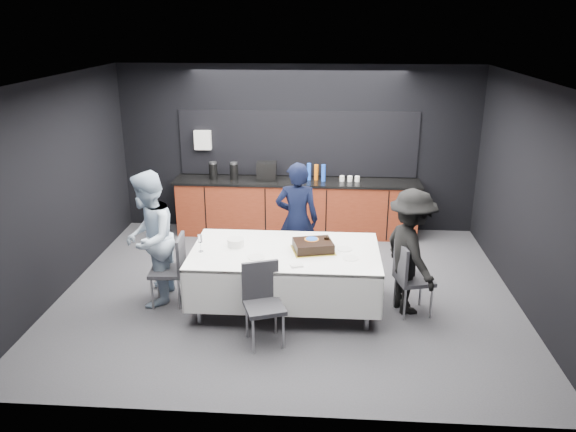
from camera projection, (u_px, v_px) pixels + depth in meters
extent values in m
plane|color=#414146|center=(287.00, 292.00, 7.57)|extent=(6.00, 6.00, 0.00)
cube|color=white|center=(287.00, 80.00, 6.64)|extent=(6.00, 5.00, 0.04)
cube|color=black|center=(298.00, 149.00, 9.46)|extent=(6.00, 0.04, 2.80)
cube|color=black|center=(267.00, 279.00, 4.75)|extent=(6.00, 0.04, 2.80)
cube|color=black|center=(58.00, 188.00, 7.30)|extent=(0.04, 5.00, 2.80)
cube|color=black|center=(530.00, 198.00, 6.91)|extent=(0.04, 5.00, 2.80)
cube|color=#62200F|center=(297.00, 208.00, 9.49)|extent=(4.00, 0.60, 0.90)
cube|color=black|center=(297.00, 181.00, 9.33)|extent=(4.10, 0.64, 0.04)
cube|color=black|center=(298.00, 144.00, 9.40)|extent=(4.00, 0.03, 1.10)
cube|color=white|center=(203.00, 140.00, 9.44)|extent=(0.28, 0.12, 0.32)
cylinder|color=black|center=(213.00, 171.00, 9.38)|extent=(0.14, 0.14, 0.26)
cylinder|color=black|center=(234.00, 172.00, 9.35)|extent=(0.14, 0.14, 0.26)
cube|color=black|center=(267.00, 171.00, 9.31)|extent=(0.32, 0.24, 0.30)
cylinder|color=blue|center=(309.00, 172.00, 9.31)|extent=(0.07, 0.07, 0.28)
cylinder|color=orange|center=(316.00, 172.00, 9.31)|extent=(0.07, 0.07, 0.26)
cylinder|color=blue|center=(323.00, 173.00, 9.23)|extent=(0.07, 0.07, 0.28)
cylinder|color=white|center=(342.00, 179.00, 9.26)|extent=(0.08, 0.08, 0.09)
cylinder|color=white|center=(350.00, 179.00, 9.25)|extent=(0.08, 0.08, 0.09)
cylinder|color=white|center=(357.00, 179.00, 9.25)|extent=(0.08, 0.08, 0.09)
cylinder|color=#99999E|center=(213.00, 163.00, 9.33)|extent=(0.12, 0.12, 0.03)
cylinder|color=#99999E|center=(234.00, 163.00, 9.30)|extent=(0.12, 0.12, 0.03)
cylinder|color=#99999E|center=(198.00, 295.00, 6.66)|extent=(0.06, 0.06, 0.75)
cylinder|color=#99999E|center=(215.00, 261.00, 7.61)|extent=(0.06, 0.06, 0.75)
cylinder|color=#99999E|center=(368.00, 301.00, 6.53)|extent=(0.06, 0.06, 0.75)
cylinder|color=#99999E|center=(363.00, 265.00, 7.47)|extent=(0.06, 0.06, 0.75)
cube|color=white|center=(285.00, 251.00, 6.94)|extent=(2.32, 1.32, 0.04)
cube|color=white|center=(281.00, 295.00, 6.42)|extent=(2.32, 0.02, 0.55)
cube|color=white|center=(289.00, 251.00, 7.64)|extent=(2.32, 0.02, 0.55)
cube|color=white|center=(195.00, 268.00, 7.10)|extent=(0.02, 1.32, 0.55)
cube|color=white|center=(378.00, 274.00, 6.95)|extent=(0.02, 1.32, 0.55)
cube|color=gold|center=(313.00, 250.00, 6.92)|extent=(0.58, 0.51, 0.01)
cube|color=black|center=(313.00, 246.00, 6.90)|extent=(0.53, 0.47, 0.10)
cube|color=black|center=(313.00, 242.00, 6.88)|extent=(0.53, 0.47, 0.01)
cylinder|color=orange|center=(312.00, 239.00, 6.93)|extent=(0.18, 0.18, 0.00)
cylinder|color=blue|center=(312.00, 239.00, 6.93)|extent=(0.15, 0.15, 0.01)
sphere|color=black|center=(328.00, 237.00, 6.97)|extent=(0.04, 0.04, 0.04)
sphere|color=black|center=(330.00, 238.00, 6.93)|extent=(0.04, 0.04, 0.04)
sphere|color=black|center=(326.00, 238.00, 6.94)|extent=(0.04, 0.04, 0.04)
cylinder|color=white|center=(236.00, 243.00, 7.03)|extent=(0.21, 0.21, 0.10)
cylinder|color=white|center=(256.00, 257.00, 6.72)|extent=(0.21, 0.21, 0.01)
cylinder|color=white|center=(345.00, 249.00, 6.95)|extent=(0.19, 0.19, 0.01)
cylinder|color=white|center=(350.00, 258.00, 6.69)|extent=(0.19, 0.19, 0.01)
cylinder|color=white|center=(299.00, 240.00, 7.23)|extent=(0.21, 0.21, 0.01)
cube|color=white|center=(297.00, 265.00, 6.47)|extent=(0.16, 0.13, 0.02)
cylinder|color=white|center=(201.00, 251.00, 6.89)|extent=(0.06, 0.06, 0.00)
cylinder|color=white|center=(201.00, 247.00, 6.87)|extent=(0.01, 0.01, 0.12)
cylinder|color=white|center=(200.00, 238.00, 6.83)|extent=(0.05, 0.05, 0.10)
cube|color=#2F2F34|center=(167.00, 271.00, 7.12)|extent=(0.45, 0.45, 0.05)
cube|color=#2F2F34|center=(181.00, 253.00, 7.04)|extent=(0.07, 0.42, 0.45)
cylinder|color=#99999E|center=(158.00, 282.00, 7.36)|extent=(0.03, 0.03, 0.44)
cylinder|color=#99999E|center=(152.00, 294.00, 7.04)|extent=(0.03, 0.03, 0.44)
cylinder|color=#99999E|center=(184.00, 282.00, 7.36)|extent=(0.03, 0.03, 0.44)
cylinder|color=#99999E|center=(179.00, 294.00, 7.04)|extent=(0.03, 0.03, 0.44)
cube|color=#2F2F34|center=(414.00, 280.00, 6.90)|extent=(0.51, 0.51, 0.05)
cube|color=#2F2F34|center=(401.00, 262.00, 6.79)|extent=(0.14, 0.42, 0.45)
cylinder|color=#99999E|center=(431.00, 302.00, 6.84)|extent=(0.03, 0.03, 0.44)
cylinder|color=#99999E|center=(420.00, 289.00, 7.16)|extent=(0.03, 0.03, 0.44)
cylinder|color=#99999E|center=(405.00, 304.00, 6.79)|extent=(0.03, 0.03, 0.44)
cylinder|color=#99999E|center=(395.00, 291.00, 7.11)|extent=(0.03, 0.03, 0.44)
cube|color=#2F2F34|center=(264.00, 307.00, 6.24)|extent=(0.54, 0.54, 0.05)
cube|color=#2F2F34|center=(260.00, 280.00, 6.33)|extent=(0.41, 0.18, 0.45)
cylinder|color=#99999E|center=(253.00, 335.00, 6.12)|extent=(0.03, 0.03, 0.44)
cylinder|color=#99999E|center=(283.00, 331.00, 6.20)|extent=(0.03, 0.03, 0.44)
cylinder|color=#99999E|center=(247.00, 320.00, 6.42)|extent=(0.03, 0.03, 0.44)
cylinder|color=#99999E|center=(276.00, 316.00, 6.51)|extent=(0.03, 0.03, 0.44)
imported|color=black|center=(297.00, 220.00, 7.83)|extent=(0.61, 0.41, 1.65)
imported|color=silver|center=(149.00, 239.00, 7.05)|extent=(0.71, 0.88, 1.73)
imported|color=black|center=(410.00, 252.00, 6.85)|extent=(0.90, 1.16, 1.58)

